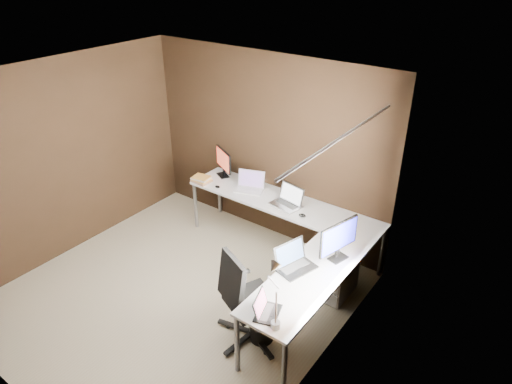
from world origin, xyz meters
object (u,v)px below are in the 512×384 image
laptop_black_small (265,310)px  book_stack (201,179)px  laptop_white (250,186)px  laptop_black_big (294,262)px  drawer_pedestal (334,270)px  monitor_left (223,161)px  office_chair (249,314)px  monitor_right (339,238)px  wastebasket (262,328)px  desk_lamp (274,286)px  laptop_silver (288,201)px

laptop_black_small → book_stack: laptop_black_small is taller
laptop_white → laptop_black_big: (1.36, -1.08, 0.00)m
laptop_black_big → book_stack: bearing=83.6°
drawer_pedestal → laptop_black_small: 1.49m
drawer_pedestal → monitor_left: 2.19m
drawer_pedestal → office_chair: size_ratio=0.56×
monitor_right → laptop_black_small: (-0.14, -1.11, -0.20)m
monitor_left → laptop_black_small: bearing=-15.3°
monitor_left → laptop_black_small: monitor_left is taller
drawer_pedestal → monitor_right: (0.16, -0.31, 0.68)m
drawer_pedestal → wastebasket: drawer_pedestal is taller
monitor_left → desk_lamp: size_ratio=0.68×
desk_lamp → drawer_pedestal: bearing=91.6°
laptop_silver → wastebasket: laptop_silver is taller
drawer_pedestal → laptop_silver: laptop_silver is taller
laptop_white → wastebasket: bearing=-69.3°
office_chair → wastebasket: (0.12, 0.06, -0.17)m
drawer_pedestal → laptop_black_small: bearing=-89.3°
monitor_right → laptop_silver: monitor_right is taller
drawer_pedestal → laptop_white: bearing=165.7°
monitor_left → laptop_black_big: 2.24m
laptop_white → office_chair: (1.13, -1.54, -0.47)m
monitor_right → wastebasket: (-0.39, -0.79, -0.84)m
laptop_silver → desk_lamp: bearing=-50.4°
book_stack → desk_lamp: desk_lamp is taller
laptop_white → book_stack: 0.71m
drawer_pedestal → wastebasket: bearing=-102.2°
book_stack → wastebasket: bearing=-33.2°
monitor_left → laptop_black_big: (1.90, -1.18, -0.17)m
monitor_right → drawer_pedestal: bearing=41.8°
laptop_white → book_stack: (-0.67, -0.22, -0.01)m
monitor_left → laptop_white: monitor_left is taller
office_chair → drawer_pedestal: bearing=96.7°
monitor_left → laptop_black_big: size_ratio=0.91×
laptop_black_big → office_chair: (-0.23, -0.46, -0.47)m
laptop_black_small → drawer_pedestal: bearing=-17.0°
drawer_pedestal → monitor_right: 0.76m
monitor_left → desk_lamp: desk_lamp is taller
desk_lamp → monitor_right: bearing=85.1°
monitor_left → laptop_silver: (1.17, -0.16, -0.17)m
drawer_pedestal → monitor_right: size_ratio=1.17×
book_stack → laptop_black_big: bearing=-22.9°
laptop_white → laptop_silver: (0.63, -0.05, 0.00)m
office_chair → wastebasket: office_chair is taller
laptop_silver → wastebasket: 1.68m
monitor_right → office_chair: (-0.51, -0.85, -0.66)m
book_stack → office_chair: 2.28m
laptop_white → laptop_black_big: laptop_black_big is taller
drawer_pedestal → wastebasket: (-0.24, -1.10, -0.16)m
laptop_black_big → laptop_black_small: size_ratio=1.36×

